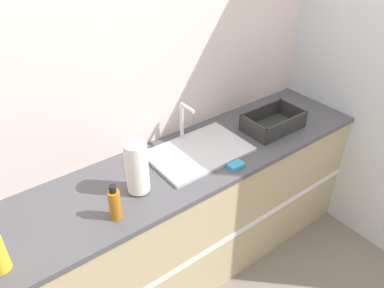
% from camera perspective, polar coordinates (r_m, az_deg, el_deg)
% --- Properties ---
extents(wall_back, '(4.86, 0.06, 2.60)m').
position_cam_1_polar(wall_back, '(2.15, -6.85, 10.18)').
color(wall_back, silver).
rests_on(wall_back, ground_plane).
extents(wall_right, '(0.06, 2.58, 2.60)m').
position_cam_1_polar(wall_right, '(2.77, 20.62, 13.82)').
color(wall_right, silver).
rests_on(wall_right, ground_plane).
extents(counter_cabinet, '(2.49, 0.60, 0.89)m').
position_cam_1_polar(counter_cabinet, '(2.41, -1.48, -11.30)').
color(counter_cabinet, tan).
rests_on(counter_cabinet, ground_plane).
extents(sink, '(0.58, 0.38, 0.26)m').
position_cam_1_polar(sink, '(2.19, 0.97, -0.96)').
color(sink, silver).
rests_on(sink, counter_cabinet).
extents(paper_towel_roll, '(0.11, 0.11, 0.29)m').
position_cam_1_polar(paper_towel_roll, '(1.86, -8.38, -3.60)').
color(paper_towel_roll, '#4C4C51').
rests_on(paper_towel_roll, counter_cabinet).
extents(dish_rack, '(0.38, 0.23, 0.11)m').
position_cam_1_polar(dish_rack, '(2.46, 12.21, 3.14)').
color(dish_rack, '#2D2D2D').
rests_on(dish_rack, counter_cabinet).
extents(bottle_amber, '(0.06, 0.06, 0.19)m').
position_cam_1_polar(bottle_amber, '(1.77, -11.67, -8.92)').
color(bottle_amber, '#B26B19').
rests_on(bottle_amber, counter_cabinet).
extents(sponge, '(0.09, 0.06, 0.02)m').
position_cam_1_polar(sponge, '(2.09, 6.70, -3.24)').
color(sponge, '#3399BF').
rests_on(sponge, counter_cabinet).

